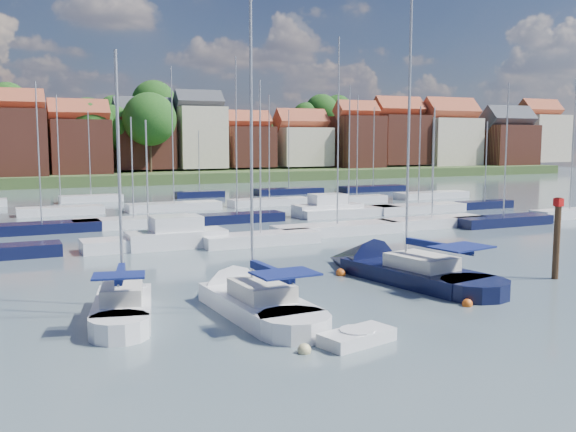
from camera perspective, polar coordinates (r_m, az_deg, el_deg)
name	(u,v)px	position (r m, az deg, el deg)	size (l,w,h in m)	color
ground	(176,214)	(67.22, -9.92, 0.16)	(260.00, 260.00, 0.00)	#46555F
sailboat_left	(124,305)	(29.67, -14.39, -7.68)	(4.36, 9.31, 12.37)	white
sailboat_centre	(245,300)	(29.80, -3.82, -7.44)	(3.44, 11.27, 15.17)	white
sailboat_navy	(390,270)	(36.82, 9.08, -4.76)	(5.74, 13.40, 17.93)	black
tender	(357,337)	(24.83, 6.15, -10.66)	(3.20, 2.03, 0.64)	white
timber_piling	(556,254)	(38.45, 22.72, -3.16)	(0.40, 0.40, 6.78)	#4C331E
buoy_b	(304,353)	(23.75, 1.45, -12.07)	(0.51, 0.51, 0.51)	beige
buoy_c	(255,325)	(27.08, -2.95, -9.68)	(0.51, 0.51, 0.51)	#D85914
buoy_d	(467,306)	(31.16, 15.64, -7.72)	(0.49, 0.49, 0.49)	#D85914
buoy_e	(341,275)	(36.91, 4.69, -5.22)	(0.53, 0.53, 0.53)	#D85914
buoy_g	(341,275)	(36.71, 4.76, -5.29)	(0.51, 0.51, 0.51)	#D85914
marina_field	(208,214)	(63.07, -7.12, 0.17)	(79.62, 41.41, 15.93)	white
far_shore_town	(81,153)	(158.43, -17.91, 5.38)	(212.46, 90.00, 22.27)	#3A4F27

